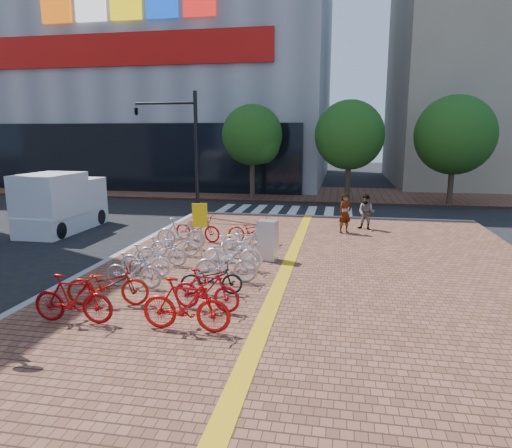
% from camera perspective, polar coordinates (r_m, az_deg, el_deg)
% --- Properties ---
extents(ground, '(120.00, 120.00, 0.00)m').
position_cam_1_polar(ground, '(12.46, -6.84, -8.92)').
color(ground, black).
rests_on(ground, ground).
extents(sidewalk, '(14.00, 34.00, 0.15)m').
position_cam_1_polar(sidewalk, '(7.47, 4.75, -23.04)').
color(sidewalk, brown).
rests_on(sidewalk, ground).
extents(tactile_strip, '(0.40, 34.00, 0.01)m').
position_cam_1_polar(tactile_strip, '(7.56, -3.38, -21.79)').
color(tactile_strip, gold).
rests_on(tactile_strip, sidewalk).
extents(kerb_north, '(14.00, 0.25, 0.15)m').
position_cam_1_polar(kerb_north, '(23.53, 8.99, 0.81)').
color(kerb_north, gray).
rests_on(kerb_north, ground).
extents(far_sidewalk, '(70.00, 8.00, 0.15)m').
position_cam_1_polar(far_sidewalk, '(32.62, 4.18, 3.80)').
color(far_sidewalk, brown).
rests_on(far_sidewalk, ground).
extents(department_store, '(36.00, 24.27, 28.00)m').
position_cam_1_polar(department_store, '(48.31, -14.73, 22.46)').
color(department_store, gray).
rests_on(department_store, ground).
extents(crosswalk, '(7.50, 4.00, 0.01)m').
position_cam_1_polar(crosswalk, '(25.69, 3.54, 1.64)').
color(crosswalk, silver).
rests_on(crosswalk, ground).
extents(street_trees, '(16.20, 4.60, 6.35)m').
position_cam_1_polar(street_trees, '(28.64, 13.72, 10.56)').
color(street_trees, '#38281E').
rests_on(street_trees, far_sidewalk).
extents(bike_0, '(1.86, 0.60, 1.11)m').
position_cam_1_polar(bike_0, '(10.95, -21.90, -8.65)').
color(bike_0, '#A00B0E').
rests_on(bike_0, sidewalk).
extents(bike_1, '(2.09, 1.04, 1.05)m').
position_cam_1_polar(bike_1, '(11.76, -18.04, -7.18)').
color(bike_1, '#B7190D').
rests_on(bike_1, sidewalk).
extents(bike_2, '(1.63, 0.49, 0.97)m').
position_cam_1_polar(bike_2, '(12.86, -15.08, -5.60)').
color(bike_2, '#ADAEB2').
rests_on(bike_2, sidewalk).
extents(bike_3, '(1.61, 0.52, 0.95)m').
position_cam_1_polar(bike_3, '(13.82, -13.66, -4.41)').
color(bike_3, white).
rests_on(bike_3, sidewalk).
extents(bike_4, '(1.63, 0.65, 0.96)m').
position_cam_1_polar(bike_4, '(14.70, -11.69, -3.38)').
color(bike_4, '#B8B9BE').
rests_on(bike_4, sidewalk).
extents(bike_5, '(1.68, 0.88, 0.84)m').
position_cam_1_polar(bike_5, '(15.83, -10.07, -2.49)').
color(bike_5, silver).
rests_on(bike_5, sidewalk).
extents(bike_6, '(1.89, 0.57, 1.13)m').
position_cam_1_polar(bike_6, '(16.83, -9.38, -1.15)').
color(bike_6, '#B6B6BB').
rests_on(bike_6, sidewalk).
extents(bike_7, '(2.02, 1.03, 1.01)m').
position_cam_1_polar(bike_7, '(17.90, -7.32, -0.53)').
color(bike_7, red).
rests_on(bike_7, sidewalk).
extents(bike_8, '(1.95, 0.57, 1.17)m').
position_cam_1_polar(bike_8, '(9.87, -8.74, -9.94)').
color(bike_8, red).
rests_on(bike_8, sidewalk).
extents(bike_9, '(1.72, 0.68, 1.01)m').
position_cam_1_polar(bike_9, '(10.93, -6.24, -8.20)').
color(bike_9, '#B00C1A').
rests_on(bike_9, sidewalk).
extents(bike_10, '(1.70, 0.88, 0.85)m').
position_cam_1_polar(bike_10, '(12.00, -5.60, -6.79)').
color(bike_10, black).
rests_on(bike_10, sidewalk).
extents(bike_11, '(1.83, 0.75, 1.07)m').
position_cam_1_polar(bike_11, '(12.86, -3.75, -5.01)').
color(bike_11, '#B2B2B7').
rests_on(bike_11, sidewalk).
extents(bike_12, '(1.89, 0.74, 1.10)m').
position_cam_1_polar(bike_12, '(13.94, -2.96, -3.64)').
color(bike_12, white).
rests_on(bike_12, sidewalk).
extents(bike_13, '(1.74, 0.69, 1.02)m').
position_cam_1_polar(bike_13, '(15.24, -1.30, -2.51)').
color(bike_13, '#A6A6AA').
rests_on(bike_13, sidewalk).
extents(bike_14, '(1.69, 0.78, 0.85)m').
position_cam_1_polar(bike_14, '(16.32, -1.45, -1.88)').
color(bike_14, silver).
rests_on(bike_14, sidewalk).
extents(bike_15, '(1.91, 0.68, 1.00)m').
position_cam_1_polar(bike_15, '(17.37, -0.45, -0.82)').
color(bike_15, '#A31B0B').
rests_on(bike_15, sidewalk).
extents(pedestrian_a, '(0.73, 0.69, 1.68)m').
position_cam_1_polar(pedestrian_a, '(19.50, 11.07, 1.31)').
color(pedestrian_a, gray).
rests_on(pedestrian_a, sidewalk).
extents(pedestrian_b, '(0.91, 0.83, 1.54)m').
position_cam_1_polar(pedestrian_b, '(20.41, 13.62, 1.44)').
color(pedestrian_b, '#49515C').
rests_on(pedestrian_b, sidewalk).
extents(utility_box, '(0.68, 0.56, 1.33)m').
position_cam_1_polar(utility_box, '(15.08, 1.48, -2.05)').
color(utility_box, '#BBBABF').
rests_on(utility_box, sidewalk).
extents(yellow_sign, '(0.49, 0.22, 1.86)m').
position_cam_1_polar(yellow_sign, '(15.33, -6.96, 0.48)').
color(yellow_sign, '#B7B7BC').
rests_on(yellow_sign, sidewalk).
extents(traffic_light_pole, '(3.31, 1.27, 6.16)m').
position_cam_1_polar(traffic_light_pole, '(23.46, -10.89, 11.33)').
color(traffic_light_pole, black).
rests_on(traffic_light_pole, sidewalk).
extents(box_truck, '(2.02, 4.53, 2.61)m').
position_cam_1_polar(box_truck, '(22.03, -23.18, 2.37)').
color(box_truck, silver).
rests_on(box_truck, ground).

